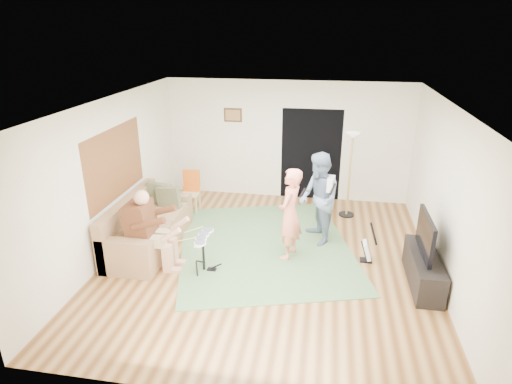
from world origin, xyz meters
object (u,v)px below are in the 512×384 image
singer (290,214)px  guitar_spare (367,250)px  drum_kit (203,255)px  tv_cabinet (423,269)px  television (426,235)px  sofa (145,231)px  dining_chair (191,197)px  torchiere_lamp (351,160)px  guitarist (319,199)px

singer → guitar_spare: size_ratio=2.21×
guitar_spare → drum_kit: bearing=-164.3°
singer → guitar_spare: 1.47m
singer → tv_cabinet: 2.29m
drum_kit → television: television is taller
sofa → dining_chair: 1.70m
singer → guitar_spare: (1.34, 0.06, -0.60)m
torchiere_lamp → tv_cabinet: 2.85m
sofa → torchiere_lamp: bearing=28.3°
drum_kit → television: (3.45, 0.20, 0.56)m
singer → guitarist: (0.46, 0.65, 0.04)m
tv_cabinet → television: 0.60m
drum_kit → guitarist: size_ratio=0.38×
tv_cabinet → guitar_spare: bearing=145.9°
sofa → torchiere_lamp: 4.30m
guitarist → torchiere_lamp: size_ratio=0.95×
guitarist → sofa: bearing=-98.8°
dining_chair → guitar_spare: bearing=-26.2°
singer → tv_cabinet: singer is taller
tv_cabinet → dining_chair: bearing=154.6°
tv_cabinet → television: (-0.05, -0.00, 0.60)m
torchiere_lamp → tv_cabinet: torchiere_lamp is taller
guitar_spare → tv_cabinet: (0.81, -0.55, 0.04)m
drum_kit → singer: (1.34, 0.70, 0.53)m
sofa → guitarist: 3.23m
singer → dining_chair: size_ratio=1.82×
drum_kit → dining_chair: size_ratio=0.74×
drum_kit → singer: singer is taller
sofa → singer: (2.64, 0.05, 0.51)m
tv_cabinet → television: television is taller
sofa → guitarist: size_ratio=1.30×
sofa → television: 4.80m
dining_chair → television: bearing=-28.6°
guitar_spare → tv_cabinet: size_ratio=0.53×
drum_kit → torchiere_lamp: (2.40, 2.64, 0.95)m
sofa → dining_chair: size_ratio=2.51×
singer → guitar_spare: singer is taller
guitarist → torchiere_lamp: (0.59, 1.29, 0.38)m
torchiere_lamp → television: (1.05, -2.44, -0.39)m
guitarist → tv_cabinet: 2.13m
tv_cabinet → torchiere_lamp: bearing=114.4°
sofa → tv_cabinet: (4.80, -0.45, -0.05)m
drum_kit → television: bearing=3.3°
sofa → guitar_spare: size_ratio=3.04×
singer → television: (2.11, -0.50, 0.04)m
sofa → drum_kit: sofa is taller
guitar_spare → sofa: bearing=-178.5°
guitar_spare → torchiere_lamp: 2.17m
tv_cabinet → guitarist: bearing=146.0°
drum_kit → dining_chair: bearing=112.4°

